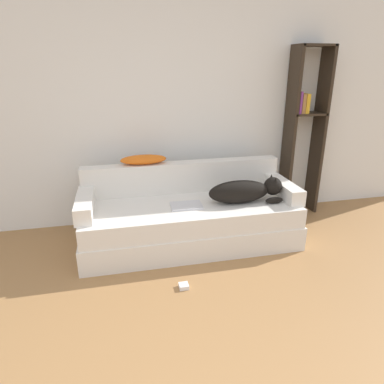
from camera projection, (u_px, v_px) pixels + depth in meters
name	position (u px, v px, depth m)	size (l,w,h in m)	color
wall_back	(157.00, 101.00, 3.67)	(7.00, 0.06, 2.70)	white
couch	(190.00, 223.00, 3.45)	(2.13, 0.85, 0.44)	silver
couch_backrest	(183.00, 177.00, 3.64)	(2.09, 0.15, 0.32)	silver
couch_arm_left	(85.00, 204.00, 3.14)	(0.15, 0.66, 0.15)	silver
couch_arm_right	(283.00, 188.00, 3.54)	(0.15, 0.66, 0.15)	silver
dog	(245.00, 191.00, 3.36)	(0.75, 0.25, 0.25)	black
laptop	(186.00, 206.00, 3.29)	(0.31, 0.22, 0.02)	silver
throw_pillow	(143.00, 160.00, 3.50)	(0.47, 0.18, 0.09)	orange
bookshelf	(305.00, 125.00, 3.94)	(0.42, 0.26, 1.92)	#2D2319
power_adapter	(184.00, 286.00, 2.80)	(0.08, 0.08, 0.04)	white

